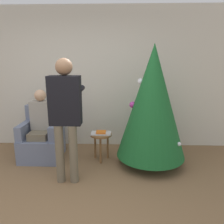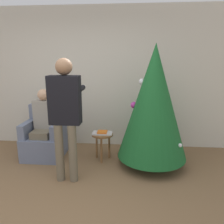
# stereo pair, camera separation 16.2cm
# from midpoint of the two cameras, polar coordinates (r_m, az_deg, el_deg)

# --- Properties ---
(ground_plane) EXTENTS (14.00, 14.00, 0.00)m
(ground_plane) POSITION_cam_midpoint_polar(r_m,az_deg,el_deg) (2.82, -17.84, -24.92)
(ground_plane) COLOR brown
(wall_back) EXTENTS (8.00, 0.06, 2.70)m
(wall_back) POSITION_cam_midpoint_polar(r_m,az_deg,el_deg) (4.39, -9.37, 8.53)
(wall_back) COLOR beige
(wall_back) RESTS_ON ground_plane
(christmas_tree) EXTENTS (1.12, 1.12, 1.97)m
(christmas_tree) POSITION_cam_midpoint_polar(r_m,az_deg,el_deg) (3.51, 9.19, 2.56)
(christmas_tree) COLOR brown
(christmas_tree) RESTS_ON ground_plane
(armchair) EXTENTS (0.67, 0.66, 0.92)m
(armchair) POSITION_cam_midpoint_polar(r_m,az_deg,el_deg) (4.15, -18.74, -6.82)
(armchair) COLOR slate
(armchair) RESTS_ON ground_plane
(person_seated) EXTENTS (0.36, 0.46, 1.22)m
(person_seated) POSITION_cam_midpoint_polar(r_m,az_deg,el_deg) (4.02, -19.22, -2.50)
(person_seated) COLOR #6B604C
(person_seated) RESTS_ON ground_plane
(person_standing) EXTENTS (0.45, 0.57, 1.75)m
(person_standing) POSITION_cam_midpoint_polar(r_m,az_deg,el_deg) (3.07, -13.56, 0.55)
(person_standing) COLOR #6B604C
(person_standing) RESTS_ON ground_plane
(side_stool) EXTENTS (0.37, 0.37, 0.48)m
(side_stool) POSITION_cam_midpoint_polar(r_m,az_deg,el_deg) (3.80, -4.11, -6.95)
(side_stool) COLOR brown
(side_stool) RESTS_ON ground_plane
(laptop) EXTENTS (0.34, 0.21, 0.02)m
(laptop) POSITION_cam_midpoint_polar(r_m,az_deg,el_deg) (3.77, -4.13, -5.57)
(laptop) COLOR silver
(laptop) RESTS_ON side_stool
(book) EXTENTS (0.16, 0.16, 0.02)m
(book) POSITION_cam_midpoint_polar(r_m,az_deg,el_deg) (3.76, -4.14, -5.25)
(book) COLOR orange
(book) RESTS_ON laptop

